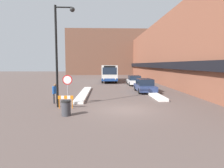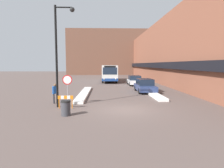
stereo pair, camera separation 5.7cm
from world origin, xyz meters
name	(u,v)px [view 1 (the left image)]	position (x,y,z in m)	size (l,w,h in m)	color
ground_plane	(125,110)	(0.00, 0.00, 0.00)	(160.00, 160.00, 0.00)	brown
building_row_right	(164,54)	(9.98, 24.00, 5.20)	(5.50, 60.00, 10.44)	brown
building_backdrop_far	(108,53)	(0.00, 51.10, 6.99)	(26.00, 8.00, 13.97)	brown
snow_bank_left	(84,94)	(-3.60, 7.31, 0.10)	(0.90, 10.54, 0.21)	silver
snow_bank_right	(148,91)	(3.60, 8.89, 0.12)	(0.90, 12.09, 0.24)	silver
city_bus	(109,73)	(-0.55, 23.69, 1.66)	(2.65, 10.68, 3.01)	silver
parked_car_front	(145,86)	(3.20, 8.95, 0.75)	(1.93, 4.54, 1.51)	navy
parked_car_middle	(134,80)	(3.20, 16.82, 0.74)	(1.93, 4.55, 1.47)	silver
stop_sign	(68,83)	(-4.36, 2.02, 1.70)	(0.76, 0.08, 2.35)	gray
street_lamp	(60,46)	(-4.69, 1.10, 4.49)	(1.46, 0.36, 7.37)	black
pedestrian	(55,91)	(-5.46, 2.59, 0.97)	(0.46, 0.44, 1.62)	#232328
trash_bin	(66,108)	(-3.86, -1.46, 0.48)	(0.59, 0.59, 0.95)	#38383D
construction_barricade	(66,99)	(-4.26, 0.59, 0.67)	(1.10, 0.06, 0.94)	orange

